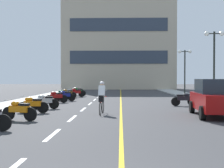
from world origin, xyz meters
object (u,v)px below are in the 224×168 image
parked_car_near (215,98)px  cyclist_rider (102,97)px  street_lamp_mid (214,50)px  motorcycle_11 (78,92)px  motorcycle_9 (67,93)px  motorcycle_10 (76,92)px  motorcycle_8 (63,94)px  motorcycle_5 (184,99)px  motorcycle_2 (19,110)px  motorcycle_12 (77,91)px  motorcycle_7 (65,95)px  motorcycle_3 (32,104)px  motorcycle_6 (56,97)px  street_lamp_far (185,62)px  motorcycle_4 (45,101)px

parked_car_near → cyclist_rider: parked_car_near is taller
street_lamp_mid → motorcycle_11: size_ratio=3.07×
motorcycle_9 → cyclist_rider: (3.91, -11.83, 0.41)m
parked_car_near → cyclist_rider: size_ratio=2.44×
motorcycle_10 → motorcycle_11: 1.92m
motorcycle_8 → motorcycle_5: bearing=-30.1°
motorcycle_2 → motorcycle_12: size_ratio=0.98×
motorcycle_5 → street_lamp_mid: bearing=39.2°
motorcycle_5 → motorcycle_7: size_ratio=1.00×
street_lamp_mid → motorcycle_3: bearing=-150.5°
motorcycle_6 → motorcycle_2: bearing=-87.5°
street_lamp_far → cyclist_rider: bearing=-115.0°
street_lamp_mid → motorcycle_6: (-11.73, 0.02, -3.45)m
motorcycle_8 → motorcycle_3: bearing=-88.6°
street_lamp_mid → street_lamp_far: (0.02, 10.14, -0.26)m
motorcycle_10 → motorcycle_12: size_ratio=0.96×
motorcycle_3 → motorcycle_6: (-0.16, 6.57, 0.00)m
parked_car_near → cyclist_rider: 5.60m
motorcycle_7 → motorcycle_8: bearing=105.4°
street_lamp_far → motorcycle_12: bearing=179.3°
street_lamp_far → motorcycle_8: (-11.82, -7.00, -3.19)m
street_lamp_far → motorcycle_5: bearing=-102.2°
motorcycle_5 → street_lamp_far: bearing=77.8°
motorcycle_8 → motorcycle_9: bearing=89.5°
motorcycle_8 → motorcycle_10: same height
motorcycle_10 → cyclist_rider: bearing=-76.0°
motorcycle_3 → motorcycle_9: 11.55m
motorcycle_7 → motorcycle_5: bearing=-23.7°
street_lamp_mid → motorcycle_6: street_lamp_mid is taller
parked_car_near → motorcycle_2: (-9.01, -1.75, -0.44)m
street_lamp_far → cyclist_rider: street_lamp_far is taller
parked_car_near → motorcycle_12: parked_car_near is taller
motorcycle_4 → motorcycle_2: bearing=-88.4°
street_lamp_far → motorcycle_12: size_ratio=2.82×
street_lamp_mid → street_lamp_far: street_lamp_mid is taller
motorcycle_10 → motorcycle_3: bearing=-91.3°
street_lamp_far → motorcycle_2: (-11.35, -19.48, -3.19)m
street_lamp_far → motorcycle_9: (-11.80, -5.14, -3.19)m
motorcycle_3 → motorcycle_8: (-0.23, 9.68, 0.00)m
motorcycle_8 → motorcycle_6: bearing=-88.8°
motorcycle_8 → motorcycle_12: 7.14m
motorcycle_6 → motorcycle_9: (-0.05, 4.98, 0.00)m
motorcycle_10 → motorcycle_11: same height
motorcycle_10 → motorcycle_8: bearing=-98.3°
cyclist_rider → motorcycle_5: bearing=41.8°
street_lamp_mid → motorcycle_9: size_ratio=3.06×
motorcycle_3 → motorcycle_12: same height
street_lamp_far → motorcycle_4: (-11.48, -14.56, -3.19)m
cyclist_rider → parked_car_near: bearing=-7.8°
motorcycle_10 → motorcycle_12: (-0.41, 3.46, 0.00)m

